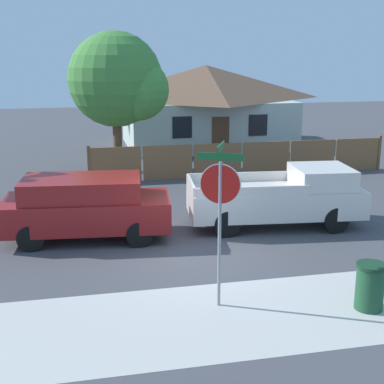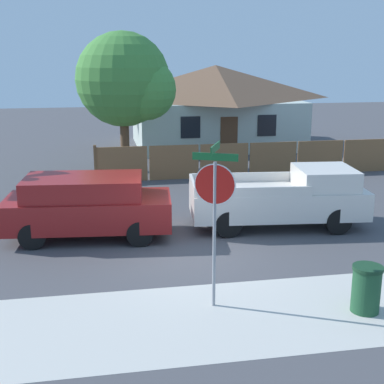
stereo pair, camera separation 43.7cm
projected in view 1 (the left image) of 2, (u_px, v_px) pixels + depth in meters
The scene contains 9 objects.
ground_plane at pixel (189, 254), 14.22m from camera, with size 80.00×80.00×0.00m, color #47474C.
sidewalk_strip at pixel (225, 317), 10.81m from camera, with size 36.00×3.20×0.01m.
wooden_fence at pixel (242, 159), 22.96m from camera, with size 13.08×0.12×1.55m.
house at pixel (206, 104), 30.20m from camera, with size 9.62×7.07×4.49m.
oak_tree at pixel (120, 82), 22.93m from camera, with size 4.28×4.08×6.09m.
red_suv at pixel (86, 206), 15.17m from camera, with size 4.85×2.42×1.79m.
orange_pickup at pixel (282, 197), 16.35m from camera, with size 5.42×2.49×1.81m.
stop_sign at pixel (220, 197), 10.74m from camera, with size 0.85×0.77×3.46m.
trash_bin at pixel (370, 286), 11.06m from camera, with size 0.62×0.62×1.00m.
Camera 1 is at (-2.69, -13.06, 5.21)m, focal length 50.00 mm.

